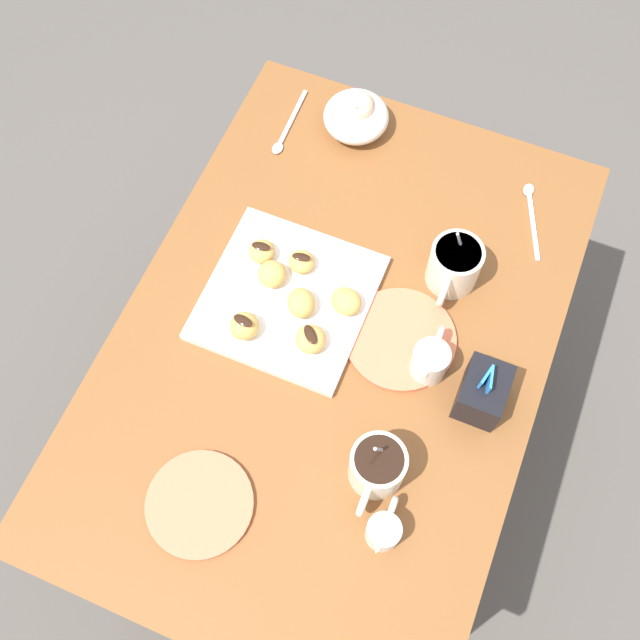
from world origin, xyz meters
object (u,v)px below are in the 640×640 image
at_px(pastry_plate_square, 288,298).
at_px(ice_cream_bowl, 356,115).
at_px(coffee_mug_cream_left, 454,265).
at_px(sugar_caddy, 483,392).
at_px(cream_pitcher_white, 430,360).
at_px(beignet_4, 345,301).
at_px(beignet_6, 302,262).
at_px(beignet_5, 311,339).
at_px(saucer_coral_left, 200,504).
at_px(beignet_3, 301,303).
at_px(beignet_1, 272,274).
at_px(beignet_2, 244,326).
at_px(dining_table, 332,367).
at_px(coffee_mug_cream_right, 377,467).
at_px(saucer_coral_right, 400,339).
at_px(chocolate_sauce_pitcher, 384,531).
at_px(beignet_0, 262,251).

bearing_deg(pastry_plate_square, ice_cream_bowl, -176.22).
distance_m(coffee_mug_cream_left, sugar_caddy, 0.23).
relative_size(coffee_mug_cream_left, cream_pitcher_white, 1.33).
height_order(beignet_4, beignet_6, beignet_4).
distance_m(ice_cream_bowl, beignet_6, 0.33).
bearing_deg(beignet_5, saucer_coral_left, -10.45).
height_order(beignet_3, beignet_4, beignet_3).
bearing_deg(beignet_1, sugar_caddy, 80.04).
bearing_deg(ice_cream_bowl, coffee_mug_cream_left, 48.16).
bearing_deg(beignet_2, dining_table, 109.46).
height_order(coffee_mug_cream_right, saucer_coral_left, coffee_mug_cream_right).
bearing_deg(saucer_coral_right, chocolate_sauce_pitcher, 14.94).
bearing_deg(chocolate_sauce_pitcher, beignet_5, -137.93).
bearing_deg(beignet_6, coffee_mug_cream_right, 40.35).
distance_m(ice_cream_bowl, beignet_0, 0.34).
bearing_deg(beignet_3, sugar_caddy, 83.51).
bearing_deg(beignet_0, ice_cream_bowl, 172.20).
distance_m(saucer_coral_left, beignet_0, 0.44).
relative_size(chocolate_sauce_pitcher, beignet_0, 1.98).
distance_m(coffee_mug_cream_right, ice_cream_bowl, 0.68).
distance_m(sugar_caddy, beignet_4, 0.27).
bearing_deg(coffee_mug_cream_left, beignet_0, -73.97).
bearing_deg(ice_cream_bowl, dining_table, 16.33).
relative_size(dining_table, chocolate_sauce_pitcher, 11.36).
xyz_separation_m(beignet_1, beignet_2, (0.11, -0.00, 0.00)).
relative_size(dining_table, sugar_caddy, 9.86).
bearing_deg(coffee_mug_cream_right, sugar_caddy, 147.64).
relative_size(cream_pitcher_white, sugar_caddy, 0.99).
height_order(ice_cream_bowl, beignet_4, ice_cream_bowl).
height_order(beignet_0, beignet_3, beignet_3).
relative_size(chocolate_sauce_pitcher, beignet_6, 2.02).
xyz_separation_m(ice_cream_bowl, saucer_coral_left, (0.76, 0.04, -0.04)).
bearing_deg(beignet_4, beignet_3, -64.02).
xyz_separation_m(dining_table, chocolate_sauce_pitcher, (0.27, 0.19, 0.17)).
bearing_deg(saucer_coral_left, beignet_5, 169.55).
distance_m(beignet_3, beignet_4, 0.08).
height_order(cream_pitcher_white, beignet_6, cream_pitcher_white).
distance_m(saucer_coral_right, beignet_5, 0.15).
relative_size(dining_table, coffee_mug_cream_left, 7.49).
bearing_deg(saucer_coral_right, beignet_1, -94.02).
bearing_deg(beignet_1, coffee_mug_cream_right, 48.90).
distance_m(pastry_plate_square, beignet_0, 0.09).
distance_m(dining_table, sugar_caddy, 0.31).
distance_m(chocolate_sauce_pitcher, saucer_coral_right, 0.32).
distance_m(beignet_1, beignet_5, 0.14).
distance_m(saucer_coral_left, beignet_5, 0.31).
xyz_separation_m(beignet_4, beignet_5, (0.09, -0.03, 0.00)).
distance_m(sugar_caddy, beignet_6, 0.38).
distance_m(coffee_mug_cream_left, beignet_2, 0.37).
bearing_deg(coffee_mug_cream_right, dining_table, -142.18).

